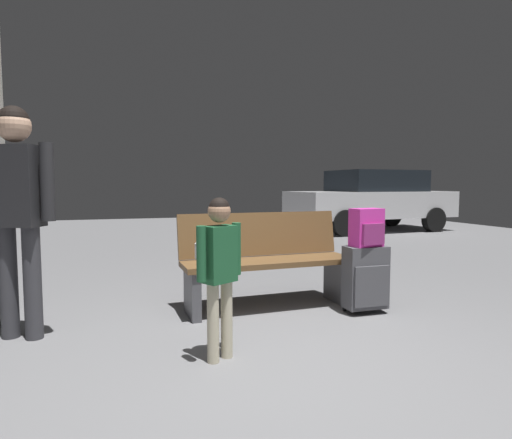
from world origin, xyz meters
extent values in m
cube|color=slate|center=(0.00, 4.00, -0.05)|extent=(18.00, 18.00, 0.10)
cube|color=brown|center=(0.38, 1.43, 0.44)|extent=(1.62, 0.50, 0.05)
cube|color=brown|center=(0.37, 1.68, 0.68)|extent=(1.60, 0.17, 0.42)
cube|color=#4C4C51|center=(-0.34, 1.40, 0.21)|extent=(0.09, 0.40, 0.41)
cube|color=#4C4C51|center=(1.10, 1.45, 0.21)|extent=(0.09, 0.40, 0.41)
cube|color=#4C4C51|center=(1.17, 1.06, 0.32)|extent=(0.38, 0.20, 0.56)
cube|color=#4C4C51|center=(1.17, 0.95, 0.26)|extent=(0.34, 0.03, 0.36)
cube|color=#A5A5AA|center=(1.17, 1.14, 0.59)|extent=(0.14, 0.03, 0.02)
cylinder|color=black|center=(1.01, 1.14, 0.02)|extent=(0.02, 0.04, 0.04)
cylinder|color=black|center=(1.33, 1.14, 0.02)|extent=(0.02, 0.04, 0.04)
cube|color=#D833A5|center=(1.17, 1.06, 0.77)|extent=(0.30, 0.20, 0.34)
cube|color=#8E2B70|center=(1.19, 0.96, 0.72)|extent=(0.23, 0.06, 0.19)
cylinder|color=black|center=(1.17, 1.06, 0.93)|extent=(0.06, 0.03, 0.02)
cylinder|color=beige|center=(-0.26, 0.44, 0.26)|extent=(0.08, 0.08, 0.52)
cylinder|color=beige|center=(-0.37, 0.38, 0.26)|extent=(0.08, 0.08, 0.52)
cube|color=#1E5933|center=(-0.32, 0.41, 0.71)|extent=(0.25, 0.21, 0.37)
cylinder|color=#1E5933|center=(-0.18, 0.48, 0.72)|extent=(0.06, 0.06, 0.35)
cylinder|color=#1E5933|center=(-0.45, 0.34, 0.72)|extent=(0.06, 0.06, 0.35)
sphere|color=#A87A5B|center=(-0.32, 0.41, 0.98)|extent=(0.15, 0.15, 0.15)
sphere|color=black|center=(-0.32, 0.41, 1.01)|extent=(0.14, 0.14, 0.14)
cylinder|color=white|center=(-0.43, 0.47, 0.72)|extent=(0.06, 0.06, 0.10)
cylinder|color=red|center=(-0.43, 0.47, 0.80)|extent=(0.01, 0.01, 0.06)
cylinder|color=#38383D|center=(-1.56, 1.22, 0.42)|extent=(0.13, 0.13, 0.84)
cylinder|color=#38383D|center=(-1.74, 1.30, 0.42)|extent=(0.13, 0.13, 0.84)
cube|color=#232326|center=(-1.65, 1.26, 1.14)|extent=(0.40, 0.33, 0.60)
cylinder|color=#232326|center=(-1.42, 1.16, 1.17)|extent=(0.10, 0.10, 0.57)
sphere|color=tan|center=(-1.65, 1.26, 1.58)|extent=(0.24, 0.24, 0.24)
sphere|color=black|center=(-1.65, 1.26, 1.62)|extent=(0.22, 0.22, 0.22)
cube|color=silver|center=(5.09, 7.19, 0.67)|extent=(4.21, 2.00, 0.64)
cube|color=black|center=(5.24, 7.21, 1.25)|extent=(2.21, 1.69, 0.52)
cylinder|color=black|center=(3.85, 6.30, 0.30)|extent=(0.61, 0.24, 0.60)
cylinder|color=black|center=(3.73, 7.90, 0.30)|extent=(0.61, 0.24, 0.60)
cylinder|color=black|center=(6.44, 6.49, 0.30)|extent=(0.61, 0.24, 0.60)
cylinder|color=black|center=(6.33, 8.09, 0.30)|extent=(0.61, 0.24, 0.60)
camera|label=1|loc=(-0.93, -2.32, 1.15)|focal=30.40mm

